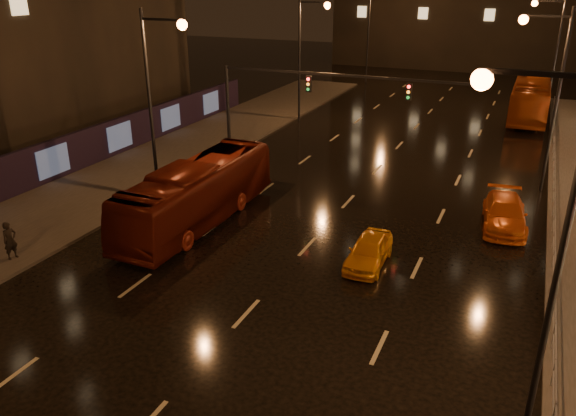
{
  "coord_description": "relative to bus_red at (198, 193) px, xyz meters",
  "views": [
    {
      "loc": [
        8.42,
        -11.38,
        11.46
      ],
      "look_at": [
        -0.23,
        8.34,
        2.5
      ],
      "focal_mm": 35.0,
      "sensor_mm": 36.0,
      "label": 1
    }
  ],
  "objects": [
    {
      "name": "bus_curb",
      "position": [
        14.19,
        30.55,
        0.15
      ],
      "size": [
        2.87,
        12.2,
        3.4
      ],
      "primitive_type": "imported",
      "rotation": [
        0.0,
        0.0,
        0.0
      ],
      "color": "#8D340E",
      "rests_on": "ground"
    },
    {
      "name": "ground",
      "position": [
        6.0,
        9.58,
        -1.55
      ],
      "size": [
        140.0,
        140.0,
        0.0
      ],
      "primitive_type": "plane",
      "color": "black",
      "rests_on": "ground"
    },
    {
      "name": "bus_red",
      "position": [
        0.0,
        0.0,
        0.0
      ],
      "size": [
        2.62,
        11.14,
        3.1
      ],
      "primitive_type": "imported",
      "rotation": [
        0.0,
        0.0,
        -0.0
      ],
      "color": "#5E170D",
      "rests_on": "ground"
    },
    {
      "name": "taxi_far",
      "position": [
        14.0,
        5.48,
        -0.85
      ],
      "size": [
        2.47,
        5.03,
        1.41
      ],
      "primitive_type": "imported",
      "rotation": [
        0.0,
        0.0,
        0.1
      ],
      "color": "#D45613",
      "rests_on": "ground"
    },
    {
      "name": "hoarding_left",
      "position": [
        -11.2,
        1.58,
        -0.3
      ],
      "size": [
        0.3,
        46.0,
        2.5
      ],
      "primitive_type": "cube",
      "color": "black",
      "rests_on": "ground"
    },
    {
      "name": "streetlight_right",
      "position": [
        14.92,
        -8.42,
        4.88
      ],
      "size": [
        2.64,
        0.5,
        10.0
      ],
      "color": "black",
      "rests_on": "ground"
    },
    {
      "name": "taxi_near",
      "position": [
        9.02,
        -0.95,
        -0.92
      ],
      "size": [
        1.59,
        3.77,
        1.27
      ],
      "primitive_type": "imported",
      "rotation": [
        0.0,
        0.0,
        0.02
      ],
      "color": "orange",
      "rests_on": "ground"
    },
    {
      "name": "pedestrian_a",
      "position": [
        -5.11,
        -6.84,
        -0.56
      ],
      "size": [
        0.5,
        0.67,
        1.68
      ],
      "primitive_type": "imported",
      "rotation": [
        0.0,
        0.0,
        1.4
      ],
      "color": "black",
      "rests_on": "sidewalk_left"
    },
    {
      "name": "sidewalk_left",
      "position": [
        -7.5,
        4.58,
        -1.48
      ],
      "size": [
        7.0,
        70.0,
        0.15
      ],
      "primitive_type": "cube",
      "color": "#38332D",
      "rests_on": "ground"
    },
    {
      "name": "railing_right",
      "position": [
        16.2,
        7.58,
        -0.66
      ],
      "size": [
        0.05,
        56.0,
        1.0
      ],
      "color": "#99999E",
      "rests_on": "sidewalk_right"
    },
    {
      "name": "traffic_signal",
      "position": [
        0.94,
        9.58,
        3.18
      ],
      "size": [
        15.31,
        0.32,
        6.2
      ],
      "color": "black",
      "rests_on": "ground"
    }
  ]
}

